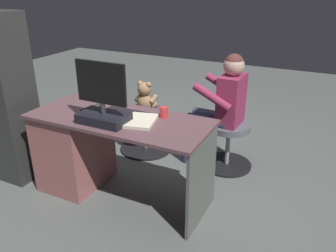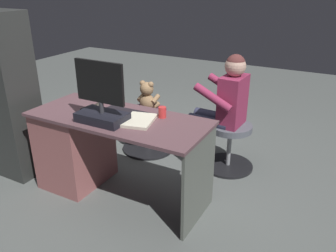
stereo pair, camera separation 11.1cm
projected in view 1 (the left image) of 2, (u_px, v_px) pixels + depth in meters
ground_plane at (147, 172)px, 3.46m from camera, size 10.00×10.00×0.00m
desk at (84, 146)px, 3.11m from camera, size 1.53×0.64×0.76m
monitor at (103, 106)px, 2.65m from camera, size 0.44×0.23×0.49m
keyboard at (128, 113)px, 2.87m from camera, size 0.42×0.14×0.02m
computer_mouse at (98, 106)px, 3.02m from camera, size 0.06×0.10×0.04m
cup at (164, 112)px, 2.79m from camera, size 0.06×0.06×0.09m
tv_remote at (88, 109)px, 2.97m from camera, size 0.06×0.15×0.02m
notebook_binder at (141, 121)px, 2.71m from camera, size 0.28×0.34×0.02m
office_chair_teddy at (146, 128)px, 3.84m from camera, size 0.58×0.58×0.48m
teddy_bear at (145, 97)px, 3.70m from camera, size 0.22×0.23×0.33m
visitor_chair at (228, 141)px, 3.49m from camera, size 0.51×0.51×0.48m
person at (221, 101)px, 3.36m from camera, size 0.58×0.49×1.17m
equipment_rack at (6, 100)px, 3.14m from camera, size 0.44×0.36×1.55m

